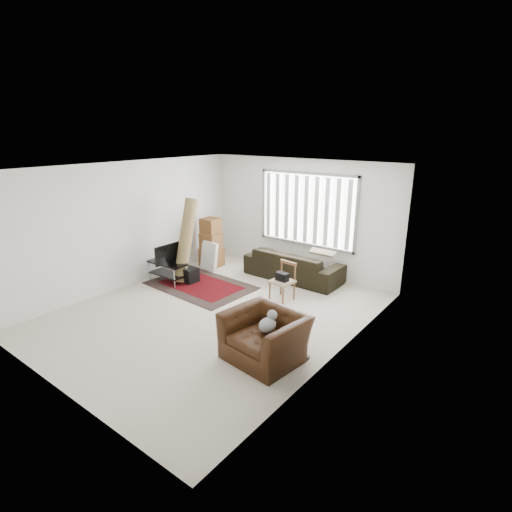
# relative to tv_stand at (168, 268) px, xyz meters

# --- Properties ---
(room) EXTENTS (6.00, 6.02, 2.71)m
(room) POSITION_rel_tv_stand_xyz_m (1.98, -0.03, 1.42)
(room) COLOR beige
(room) RESTS_ON ground
(persian_rug) EXTENTS (2.33, 1.61, 0.02)m
(persian_rug) POSITION_rel_tv_stand_xyz_m (0.77, 0.26, -0.33)
(persian_rug) COLOR black
(persian_rug) RESTS_ON ground
(tv_stand) EXTENTS (0.94, 0.42, 0.47)m
(tv_stand) POSITION_rel_tv_stand_xyz_m (0.00, 0.00, 0.00)
(tv_stand) COLOR black
(tv_stand) RESTS_ON ground
(tv) EXTENTS (0.10, 0.76, 0.44)m
(tv) POSITION_rel_tv_stand_xyz_m (0.00, 0.00, 0.35)
(tv) COLOR black
(tv) RESTS_ON tv_stand
(subwoofer) EXTENTS (0.33, 0.33, 0.32)m
(subwoofer) POSITION_rel_tv_stand_xyz_m (0.42, 0.27, -0.16)
(subwoofer) COLOR black
(subwoofer) RESTS_ON persian_rug
(moving_boxes) EXTENTS (0.52, 0.48, 1.22)m
(moving_boxes) POSITION_rel_tv_stand_xyz_m (0.01, 1.42, 0.23)
(moving_boxes) COLOR brown
(moving_boxes) RESTS_ON ground
(white_flatpack) EXTENTS (0.59, 0.29, 0.72)m
(white_flatpack) POSITION_rel_tv_stand_xyz_m (0.21, 1.14, 0.02)
(white_flatpack) COLOR silver
(white_flatpack) RESTS_ON ground
(rolled_rug) EXTENTS (0.37, 0.86, 1.88)m
(rolled_rug) POSITION_rel_tv_stand_xyz_m (0.24, 0.37, 0.60)
(rolled_rug) COLOR olive
(rolled_rug) RESTS_ON ground
(sofa) EXTENTS (2.28, 0.99, 0.87)m
(sofa) POSITION_rel_tv_stand_xyz_m (2.14, 1.92, 0.10)
(sofa) COLOR black
(sofa) RESTS_ON ground
(side_chair) EXTENTS (0.46, 0.46, 0.78)m
(side_chair) POSITION_rel_tv_stand_xyz_m (2.62, 0.77, 0.09)
(side_chair) COLOR #977E63
(side_chair) RESTS_ON ground
(armchair) EXTENTS (1.23, 1.11, 0.83)m
(armchair) POSITION_rel_tv_stand_xyz_m (3.64, -1.24, 0.08)
(armchair) COLOR black
(armchair) RESTS_ON ground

